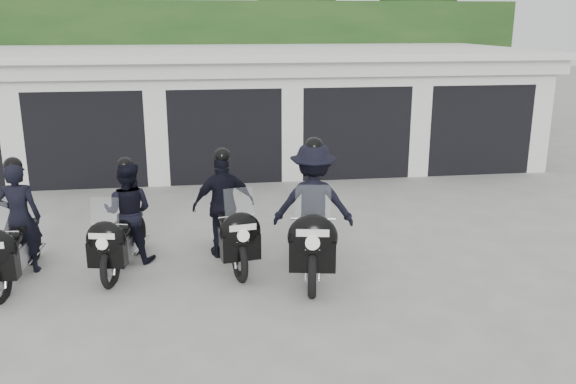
{
  "coord_description": "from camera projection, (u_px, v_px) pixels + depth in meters",
  "views": [
    {
      "loc": [
        -0.55,
        -8.42,
        3.68
      ],
      "look_at": [
        0.78,
        0.81,
        1.05
      ],
      "focal_mm": 38.0,
      "sensor_mm": 36.0,
      "label": 1
    }
  ],
  "objects": [
    {
      "name": "garage_block",
      "position": [
        221.0,
        108.0,
        16.38
      ],
      "size": [
        16.4,
        6.8,
        2.96
      ],
      "color": "silver",
      "rests_on": "ground"
    },
    {
      "name": "ground",
      "position": [
        244.0,
        276.0,
        9.09
      ],
      "size": [
        80.0,
        80.0,
        0.0
      ],
      "primitive_type": "plane",
      "color": "#9E9D98",
      "rests_on": "ground"
    },
    {
      "name": "police_bike_b",
      "position": [
        125.0,
        220.0,
        9.34
      ],
      "size": [
        0.96,
        1.97,
        1.73
      ],
      "rotation": [
        0.0,
        0.0,
        -0.21
      ],
      "color": "black",
      "rests_on": "ground"
    },
    {
      "name": "police_bike_a",
      "position": [
        14.0,
        232.0,
        8.81
      ],
      "size": [
        0.68,
        2.11,
        1.83
      ],
      "rotation": [
        0.0,
        0.0,
        -0.04
      ],
      "color": "black",
      "rests_on": "ground"
    },
    {
      "name": "background_vegetation",
      "position": [
        225.0,
        48.0,
        20.7
      ],
      "size": [
        20.0,
        3.9,
        5.8
      ],
      "color": "#193B15",
      "rests_on": "ground"
    },
    {
      "name": "police_bike_c",
      "position": [
        226.0,
        213.0,
        9.55
      ],
      "size": [
        1.08,
        2.09,
        1.84
      ],
      "rotation": [
        0.0,
        0.0,
        0.18
      ],
      "color": "black",
      "rests_on": "ground"
    },
    {
      "name": "police_bike_d",
      "position": [
        313.0,
        213.0,
        9.2
      ],
      "size": [
        1.34,
        2.35,
        2.07
      ],
      "rotation": [
        0.0,
        0.0,
        -0.19
      ],
      "color": "black",
      "rests_on": "ground"
    }
  ]
}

